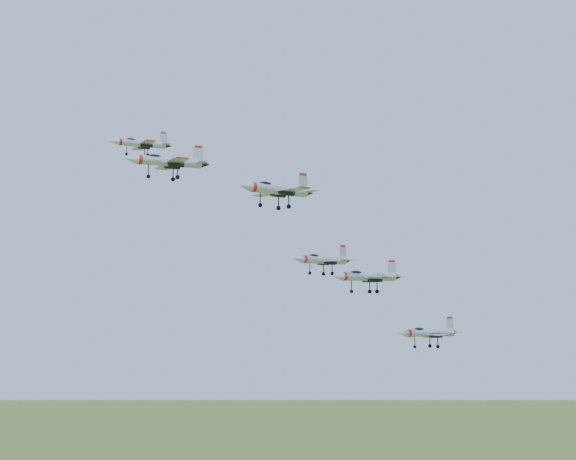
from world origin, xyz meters
name	(u,v)px	position (x,y,z in m)	size (l,w,h in m)	color
jet_lead	(140,143)	(-15.86, 9.09, 149.63)	(10.62, 8.74, 2.84)	#ADB2BB
jet_left_high	(167,161)	(-13.61, 0.32, 145.37)	(13.72, 11.27, 3.68)	#ADB2BB
jet_right_high	(277,189)	(-2.40, -16.87, 139.42)	(13.05, 11.05, 3.53)	#ADB2BB
jet_left_low	(322,260)	(15.39, 4.89, 130.88)	(12.87, 10.88, 3.47)	#ADB2BB
jet_right_low	(367,276)	(16.13, -9.44, 127.57)	(12.64, 10.38, 3.39)	#ADB2BB
jet_trail	(428,333)	(33.23, -0.57, 118.21)	(12.89, 10.61, 3.45)	#ADB2BB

